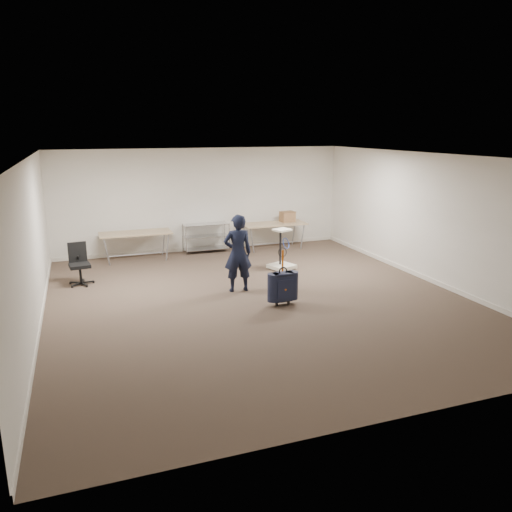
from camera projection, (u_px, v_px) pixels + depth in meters
name	position (u px, v px, depth m)	size (l,w,h in m)	color
ground	(258.00, 300.00, 9.91)	(9.00, 9.00, 0.00)	#403227
room_shell	(237.00, 278.00, 11.16)	(8.00, 9.00, 9.00)	beige
folding_table_left	(136.00, 234.00, 12.73)	(1.80, 0.75, 0.73)	tan
folding_table_right	(274.00, 225.00, 13.96)	(1.80, 0.75, 0.73)	tan
wire_shelf	(206.00, 236.00, 13.63)	(1.22, 0.47, 0.80)	#B9BCC0
person	(238.00, 253.00, 10.26)	(0.59, 0.39, 1.62)	black
suitcase	(283.00, 287.00, 9.52)	(0.40, 0.24, 1.09)	black
office_chair	(80.00, 272.00, 10.83)	(0.55, 0.55, 0.91)	black
equipment_cart	(282.00, 259.00, 12.02)	(0.69, 0.69, 0.99)	beige
cardboard_box	(287.00, 217.00, 14.15)	(0.39, 0.29, 0.29)	#997A47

